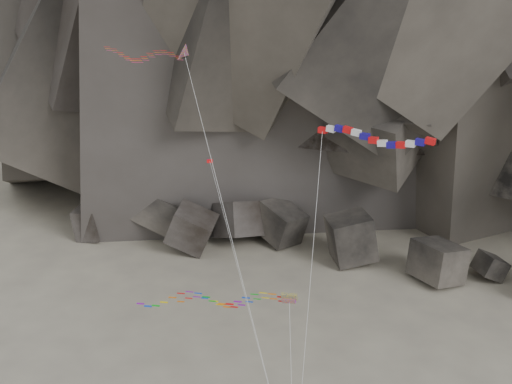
% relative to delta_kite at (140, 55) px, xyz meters
% --- Properties ---
extents(boulder_field, '(72.94, 16.87, 9.28)m').
position_rel_delta_kite_xyz_m(boulder_field, '(8.67, 27.88, -27.73)').
color(boulder_field, '#47423F').
rests_on(boulder_field, ground).
extents(delta_kite, '(20.29, 14.49, 29.76)m').
position_rel_delta_kite_xyz_m(delta_kite, '(0.00, 0.00, 0.00)').
color(delta_kite, red).
rests_on(delta_kite, ground).
extents(banner_kite, '(9.05, 13.10, 23.89)m').
position_rel_delta_kite_xyz_m(banner_kite, '(19.87, -2.58, -5.41)').
color(banner_kite, red).
rests_on(banner_kite, ground).
extents(parafoil_kite, '(15.86, 9.46, 10.48)m').
position_rel_delta_kite_xyz_m(parafoil_kite, '(7.19, -5.22, -19.28)').
color(parafoil_kite, yellow).
rests_on(parafoil_kite, ground).
extents(pennant_kite, '(10.33, 12.56, 20.29)m').
position_rel_delta_kite_xyz_m(pennant_kite, '(9.24, -4.92, -14.17)').
color(pennant_kite, red).
rests_on(pennant_kite, ground).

